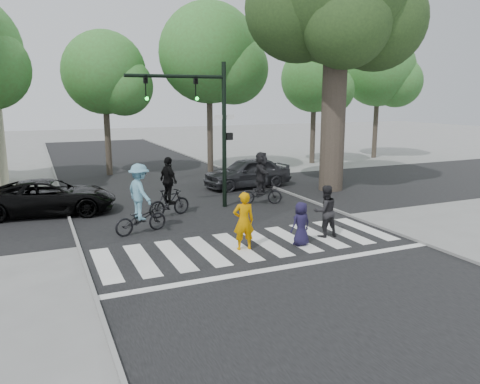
% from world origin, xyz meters
% --- Properties ---
extents(ground, '(120.00, 120.00, 0.00)m').
position_xyz_m(ground, '(0.00, 0.00, 0.00)').
color(ground, gray).
rests_on(ground, ground).
extents(road_stem, '(10.00, 70.00, 0.01)m').
position_xyz_m(road_stem, '(0.00, 5.00, 0.01)').
color(road_stem, black).
rests_on(road_stem, ground).
extents(road_cross, '(70.00, 10.00, 0.01)m').
position_xyz_m(road_cross, '(0.00, 8.00, 0.01)').
color(road_cross, black).
rests_on(road_cross, ground).
extents(curb_left, '(0.10, 70.00, 0.10)m').
position_xyz_m(curb_left, '(-5.05, 5.00, 0.05)').
color(curb_left, gray).
rests_on(curb_left, ground).
extents(curb_right, '(0.10, 70.00, 0.10)m').
position_xyz_m(curb_right, '(5.05, 5.00, 0.05)').
color(curb_right, gray).
rests_on(curb_right, ground).
extents(crosswalk, '(10.00, 3.85, 0.01)m').
position_xyz_m(crosswalk, '(0.00, 0.66, 0.01)').
color(crosswalk, silver).
rests_on(crosswalk, ground).
extents(traffic_signal, '(4.45, 0.29, 6.00)m').
position_xyz_m(traffic_signal, '(0.35, 6.20, 3.90)').
color(traffic_signal, black).
rests_on(traffic_signal, ground).
extents(eucalyptus, '(8.30, 7.20, 13.00)m').
position_xyz_m(eucalyptus, '(7.53, 7.67, 9.08)').
color(eucalyptus, brown).
rests_on(eucalyptus, ground).
extents(bg_tree_2, '(5.04, 4.80, 8.40)m').
position_xyz_m(bg_tree_2, '(-1.76, 16.62, 5.78)').
color(bg_tree_2, brown).
rests_on(bg_tree_2, ground).
extents(bg_tree_3, '(6.30, 6.00, 10.20)m').
position_xyz_m(bg_tree_3, '(4.31, 15.27, 6.94)').
color(bg_tree_3, brown).
rests_on(bg_tree_3, ground).
extents(bg_tree_4, '(4.83, 4.60, 8.15)m').
position_xyz_m(bg_tree_4, '(12.23, 16.12, 5.64)').
color(bg_tree_4, brown).
rests_on(bg_tree_4, ground).
extents(bg_tree_5, '(5.67, 5.40, 9.30)m').
position_xyz_m(bg_tree_5, '(18.27, 16.69, 6.36)').
color(bg_tree_5, brown).
rests_on(bg_tree_5, ground).
extents(pedestrian_woman, '(0.71, 0.52, 1.80)m').
position_xyz_m(pedestrian_woman, '(-0.41, 0.67, 0.90)').
color(pedestrian_woman, '#D48700').
rests_on(pedestrian_woman, ground).
extents(pedestrian_child, '(0.75, 0.54, 1.41)m').
position_xyz_m(pedestrian_child, '(1.41, 0.32, 0.70)').
color(pedestrian_child, '#1C1736').
rests_on(pedestrian_child, ground).
extents(pedestrian_adult, '(0.90, 0.72, 1.75)m').
position_xyz_m(pedestrian_adult, '(2.65, 0.83, 0.88)').
color(pedestrian_adult, black).
rests_on(pedestrian_adult, ground).
extents(cyclist_left, '(2.02, 1.39, 2.42)m').
position_xyz_m(cyclist_left, '(-2.91, 3.70, 1.05)').
color(cyclist_left, black).
rests_on(cyclist_left, ground).
extents(cyclist_mid, '(1.87, 1.18, 2.35)m').
position_xyz_m(cyclist_mid, '(-1.39, 5.59, 0.97)').
color(cyclist_mid, black).
rests_on(cyclist_mid, ground).
extents(cyclist_right, '(1.92, 1.77, 2.30)m').
position_xyz_m(cyclist_right, '(2.87, 6.07, 1.03)').
color(cyclist_right, black).
rests_on(cyclist_right, ground).
extents(car_suv, '(5.36, 3.10, 1.41)m').
position_xyz_m(car_suv, '(-5.65, 7.86, 0.70)').
color(car_suv, black).
rests_on(car_suv, ground).
extents(car_grey, '(4.67, 2.13, 1.55)m').
position_xyz_m(car_grey, '(3.93, 9.82, 0.78)').
color(car_grey, '#2E2F33').
rests_on(car_grey, ground).
extents(bystander_dark, '(0.66, 0.49, 1.67)m').
position_xyz_m(bystander_dark, '(3.75, 7.91, 0.84)').
color(bystander_dark, black).
rests_on(bystander_dark, ground).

